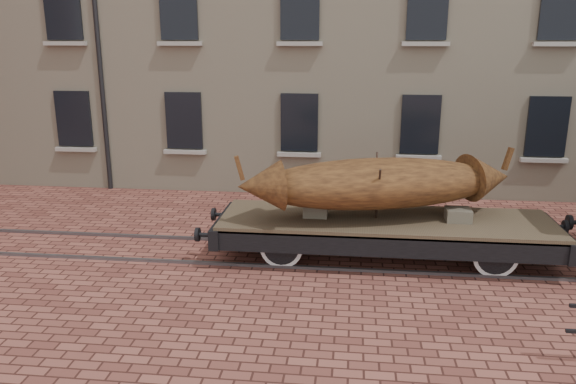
# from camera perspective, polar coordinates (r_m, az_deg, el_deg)

# --- Properties ---
(ground) EXTENTS (90.00, 90.00, 0.00)m
(ground) POSITION_cam_1_polar(r_m,az_deg,el_deg) (12.39, 10.54, -6.75)
(ground) COLOR brown
(rail_track) EXTENTS (30.00, 1.52, 0.06)m
(rail_track) POSITION_cam_1_polar(r_m,az_deg,el_deg) (12.38, 10.55, -6.62)
(rail_track) COLOR #59595E
(rail_track) RESTS_ON ground
(flatcar_wagon) EXTENTS (7.89, 2.14, 1.19)m
(flatcar_wagon) POSITION_cam_1_polar(r_m,az_deg,el_deg) (12.12, 9.85, -3.48)
(flatcar_wagon) COLOR #4D3F2B
(flatcar_wagon) RESTS_ON ground
(iron_boat) EXTENTS (5.89, 2.94, 1.45)m
(iron_boat) POSITION_cam_1_polar(r_m,az_deg,el_deg) (11.84, 9.09, 0.91)
(iron_boat) COLOR brown
(iron_boat) RESTS_ON flatcar_wagon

